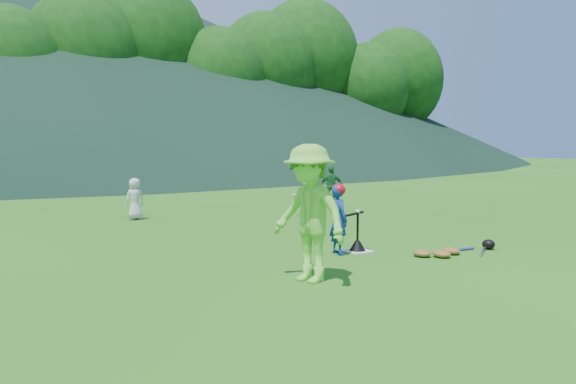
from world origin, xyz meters
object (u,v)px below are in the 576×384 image
Objects in this scene: batter_child at (338,220)px; adult_coach at (309,213)px; fielder_a at (135,199)px; equipment_pile at (452,251)px; fielder_c at (331,186)px; batting_tee at (357,245)px; home_plate at (357,251)px; fielder_d at (307,196)px.

batter_child is 2.09m from adult_coach.
batter_child reaches higher than fielder_a.
batter_child is at bearing 148.78° from equipment_pile.
batter_child is 6.61m from fielder_a.
fielder_c is 7.39m from batting_tee.
batter_child is (-0.44, -0.01, 0.60)m from home_plate.
equipment_pile is (-0.65, -5.85, -0.46)m from fielder_d.
home_plate is 6.76m from fielder_a.
home_plate is 0.12m from batting_tee.
batting_tee is (1.95, 1.42, -0.85)m from adult_coach.
home_plate is at bearing 79.79° from fielder_c.
fielder_a is (-0.38, 7.74, -0.44)m from adult_coach.
adult_coach is at bearing -173.65° from equipment_pile.
batting_tee is (-1.94, -4.79, -0.40)m from fielder_d.
batting_tee reaches higher than home_plate.
fielder_a is (-2.33, 6.32, 0.53)m from home_plate.
batter_child is at bearing 77.02° from fielder_c.
adult_coach is at bearing 136.54° from batter_child.
fielder_d is (3.88, 6.21, -0.45)m from adult_coach.
batting_tee is at bearing 50.06° from fielder_d.
batter_child is 0.65m from batting_tee.
batting_tee is (-3.80, -6.31, -0.50)m from fielder_c.
equipment_pile is at bearing -39.52° from home_plate.
adult_coach is at bearing 40.04° from fielder_d.
adult_coach is 3.37m from equipment_pile.
home_plate is 5.19m from fielder_d.
home_plate is 0.37× the size of batter_child.
adult_coach is 1.09× the size of equipment_pile.
fielder_c is at bearing -30.24° from batter_child.
batting_tee is (2.33, -6.32, -0.41)m from fielder_a.
fielder_a is 6.13m from fielder_c.
adult_coach reaches higher than fielder_d.
fielder_c reaches higher than batting_tee.
fielder_c is at bearing 128.22° from adult_coach.
fielder_d reaches higher than equipment_pile.
batter_child is at bearing 94.45° from fielder_a.
batter_child is 1.14× the size of fielder_a.
home_plate is 0.43× the size of fielder_d.
equipment_pile is (1.72, -1.04, -0.55)m from batter_child.
batter_child is at bearing -178.07° from batting_tee.
batting_tee is 1.66m from equipment_pile.
fielder_d is (-1.87, -1.52, -0.11)m from fielder_c.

